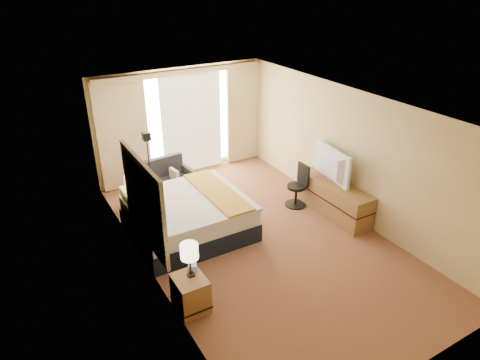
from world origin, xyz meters
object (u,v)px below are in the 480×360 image
floor_lamp (148,154)px  lamp_left (189,252)px  nightstand_left (191,293)px  bed (188,216)px  desk_chair (298,187)px  lamp_right (133,182)px  television (327,164)px  loveseat (164,185)px  nightstand_right (137,218)px  media_dresser (334,199)px

floor_lamp → lamp_left: 3.35m
nightstand_left → bed: bed is taller
nightstand_left → desk_chair: desk_chair is taller
floor_lamp → lamp_left: bearing=-99.8°
lamp_right → television: bearing=-17.9°
nightstand_left → desk_chair: 3.73m
nightstand_left → bed: 2.07m
loveseat → lamp_left: (-0.91, -3.49, 0.70)m
nightstand_right → loveseat: bearing=47.5°
bed → television: 2.98m
desk_chair → lamp_right: lamp_right is taller
nightstand_left → desk_chair: size_ratio=0.59×
nightstand_right → lamp_left: lamp_left is taller
bed → loveseat: size_ratio=1.50×
nightstand_right → bed: (0.81, -0.60, 0.10)m
nightstand_right → lamp_right: bearing=-79.7°
nightstand_right → lamp_right: (0.00, -0.02, 0.78)m
desk_chair → nightstand_right: bearing=167.1°
lamp_left → lamp_right: lamp_right is taller
media_dresser → bed: 3.01m
nightstand_left → nightstand_right: same height
nightstand_left → lamp_left: size_ratio=0.99×
nightstand_right → television: 3.92m
loveseat → lamp_left: size_ratio=2.55×
media_dresser → desk_chair: desk_chair is taller
bed → television: (2.84, -0.60, 0.67)m
lamp_right → television: (3.65, -1.18, -0.01)m
desk_chair → television: television is taller
floor_lamp → desk_chair: size_ratio=1.76×
media_dresser → loveseat: loveseat is taller
loveseat → television: bearing=-46.8°
loveseat → floor_lamp: bearing=-157.8°
television → floor_lamp: bearing=63.6°
desk_chair → lamp_right: 3.44m
lamp_left → bed: bearing=67.5°
media_dresser → lamp_left: lamp_left is taller
nightstand_left → television: television is taller
nightstand_left → bed: bearing=66.9°
nightstand_left → bed: size_ratio=0.26×
nightstand_left → loveseat: size_ratio=0.39×
nightstand_left → floor_lamp: size_ratio=0.33×
media_dresser → floor_lamp: size_ratio=1.09×
bed → television: bearing=-12.0°
nightstand_left → bed: (0.81, 1.90, 0.10)m
nightstand_right → floor_lamp: 1.37m
bed → desk_chair: bed is taller
lamp_left → television: (3.61, 1.25, 0.06)m
nightstand_left → media_dresser: bearing=15.8°
desk_chair → lamp_left: lamp_left is taller
nightstand_left → desk_chair: (3.30, 1.73, 0.14)m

